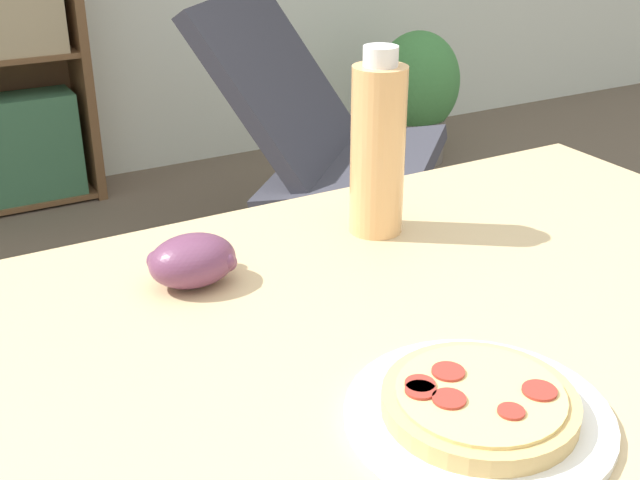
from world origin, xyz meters
The scene contains 6 objects.
dining_table centered at (0.00, -0.05, 0.64)m, with size 1.34×0.77×0.74m.
pizza_on_plate centered at (-0.03, -0.27, 0.76)m, with size 0.26×0.26×0.04m.
grape_bunch centered at (-0.17, 0.14, 0.78)m, with size 0.11×0.09×0.07m.
drink_bottle centered at (0.13, 0.17, 0.87)m, with size 0.08×0.08×0.27m.
lounge_chair_far centered at (0.77, 1.41, 0.29)m, with size 0.94×1.00×0.88m.
potted_plant_floor centered at (1.63, 2.12, 0.31)m, with size 0.40×0.34×0.59m.
Camera 1 is at (-0.48, -0.75, 1.24)m, focal length 45.00 mm.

